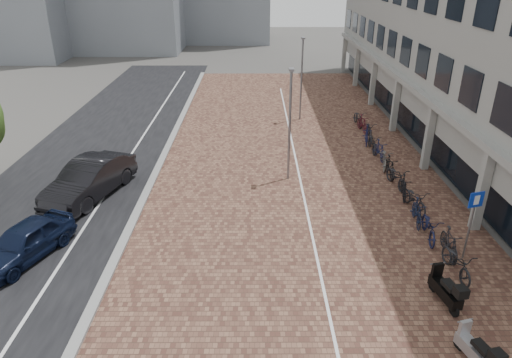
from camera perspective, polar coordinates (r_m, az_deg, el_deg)
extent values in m
plane|color=#474442|center=(15.30, 0.09, -14.12)|extent=(140.00, 140.00, 0.00)
cube|color=brown|center=(25.81, 4.40, 3.09)|extent=(14.50, 42.00, 0.04)
cube|color=black|center=(27.23, -19.38, 2.88)|extent=(8.00, 50.00, 0.03)
cube|color=gray|center=(26.19, -11.30, 3.14)|extent=(0.35, 42.00, 0.14)
cube|color=white|center=(26.64, -15.31, 2.98)|extent=(0.12, 44.00, 0.00)
cube|color=white|center=(25.82, 4.84, 3.14)|extent=(0.10, 30.00, 0.00)
cube|color=black|center=(30.53, 18.47, 8.73)|extent=(0.15, 38.00, 3.20)
cube|color=gray|center=(30.06, 18.56, 11.94)|extent=(1.60, 38.00, 0.30)
cube|color=gray|center=(19.83, 26.38, -1.37)|extent=(0.35, 0.35, 3.40)
cube|color=gray|center=(24.89, 20.74, 4.80)|extent=(0.35, 0.35, 3.40)
cube|color=gray|center=(30.29, 17.02, 8.80)|extent=(0.35, 0.35, 3.40)
cube|color=gray|center=(35.88, 14.39, 11.56)|extent=(0.35, 0.35, 3.40)
cube|color=gray|center=(41.58, 12.44, 13.55)|extent=(0.35, 0.35, 3.40)
cube|color=gray|center=(47.36, 10.95, 15.05)|extent=(0.35, 0.35, 3.40)
imported|color=black|center=(18.52, -26.93, -7.00)|extent=(2.93, 4.24, 1.34)
imported|color=black|center=(22.06, -20.05, -0.04)|extent=(3.28, 5.49, 1.71)
cylinder|color=slate|center=(17.83, 25.06, -5.69)|extent=(0.07, 0.07, 2.49)
cube|color=#0D2EAB|center=(17.28, 25.81, -2.34)|extent=(0.55, 0.20, 0.57)
cylinder|color=slate|center=(21.82, 4.21, 6.47)|extent=(0.12, 0.12, 5.43)
cylinder|color=gray|center=(31.17, 5.68, 12.15)|extent=(0.12, 0.12, 5.43)
imported|color=black|center=(17.22, 23.78, -9.44)|extent=(0.86, 2.02, 1.04)
imported|color=black|center=(18.16, 23.00, -7.36)|extent=(0.57, 1.77, 1.05)
imported|color=#141939|center=(18.94, 20.81, -5.59)|extent=(0.91, 2.04, 1.04)
imported|color=#121A31|center=(19.84, 19.45, -3.90)|extent=(0.74, 1.80, 1.05)
imported|color=black|center=(20.88, 19.19, -2.38)|extent=(1.03, 2.06, 1.04)
imported|color=black|center=(21.81, 17.95, -0.97)|extent=(0.80, 1.81, 1.05)
imported|color=black|center=(22.80, 17.12, 0.28)|extent=(1.01, 2.06, 1.04)
imported|color=black|center=(23.79, 16.35, 1.47)|extent=(0.51, 1.75, 1.05)
imported|color=#615D58|center=(24.83, 15.78, 2.52)|extent=(1.08, 2.07, 1.04)
imported|color=#161A3C|center=(25.85, 15.15, 3.52)|extent=(0.65, 1.79, 1.05)
imported|color=black|center=(26.86, 14.35, 4.42)|extent=(0.78, 2.00, 1.04)
imported|color=#15173B|center=(27.89, 13.64, 5.28)|extent=(0.82, 1.81, 1.05)
imported|color=black|center=(29.04, 13.95, 6.03)|extent=(0.87, 2.03, 1.04)
imported|color=#45121B|center=(30.06, 13.12, 6.78)|extent=(0.70, 1.79, 1.05)
imported|color=black|center=(31.12, 12.67, 7.44)|extent=(0.81, 2.01, 1.04)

